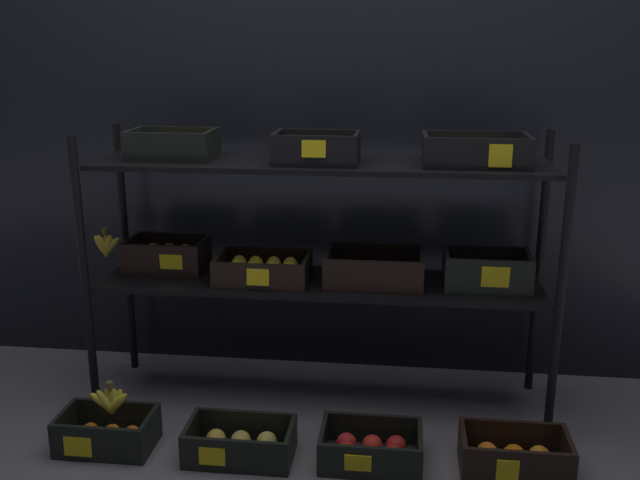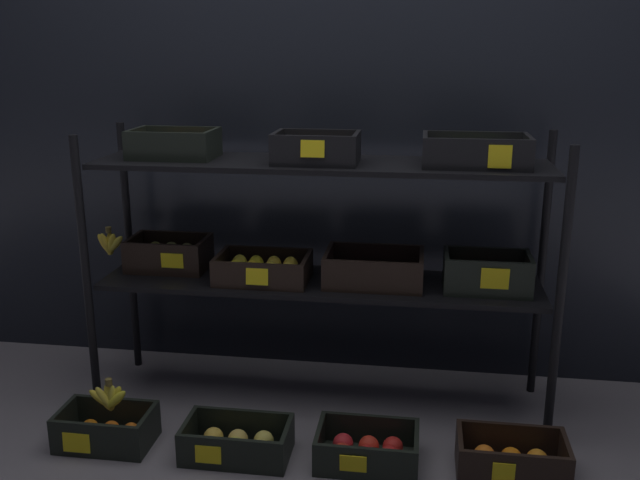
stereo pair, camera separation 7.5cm
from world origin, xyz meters
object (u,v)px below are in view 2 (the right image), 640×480
at_px(display_rack, 318,227).
at_px(crate_ground_tangerine, 107,431).
at_px(crate_ground_apple_gold, 237,443).
at_px(crate_ground_apple_red, 367,450).
at_px(banana_bunch_loose, 110,398).
at_px(crate_ground_orange, 511,461).

height_order(display_rack, crate_ground_tangerine, display_rack).
relative_size(crate_ground_apple_gold, crate_ground_apple_red, 1.07).
xyz_separation_m(crate_ground_apple_gold, crate_ground_apple_red, (0.46, 0.02, -0.00)).
distance_m(display_rack, crate_ground_tangerine, 1.07).
relative_size(crate_ground_apple_red, banana_bunch_loose, 2.28).
bearing_deg(crate_ground_tangerine, crate_ground_apple_red, 1.07).
bearing_deg(crate_ground_orange, display_rack, 149.50).
relative_size(crate_ground_apple_gold, banana_bunch_loose, 2.43).
bearing_deg(display_rack, crate_ground_apple_gold, -116.86).
xyz_separation_m(display_rack, banana_bunch_loose, (-0.68, -0.44, -0.54)).
distance_m(display_rack, crate_ground_apple_gold, 0.84).
height_order(crate_ground_tangerine, banana_bunch_loose, banana_bunch_loose).
bearing_deg(crate_ground_orange, crate_ground_apple_gold, -178.84).
height_order(display_rack, crate_ground_apple_gold, display_rack).
height_order(crate_ground_tangerine, crate_ground_apple_gold, crate_ground_tangerine).
bearing_deg(display_rack, banana_bunch_loose, -147.21).
height_order(crate_ground_apple_red, banana_bunch_loose, banana_bunch_loose).
relative_size(crate_ground_tangerine, crate_ground_apple_red, 0.95).
distance_m(crate_ground_tangerine, crate_ground_orange, 1.42).
relative_size(display_rack, banana_bunch_loose, 11.98).
distance_m(crate_ground_apple_red, banana_bunch_loose, 0.93).
distance_m(crate_ground_apple_gold, banana_bunch_loose, 0.48).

